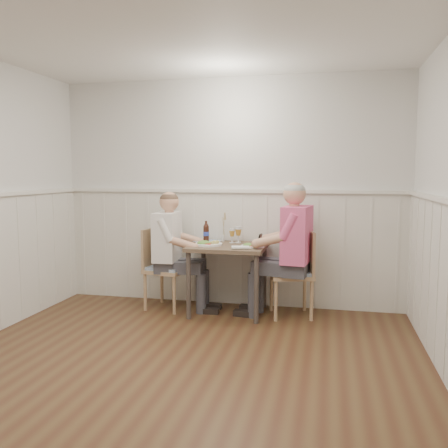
% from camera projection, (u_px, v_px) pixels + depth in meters
% --- Properties ---
extents(ground_plane, '(4.50, 4.50, 0.00)m').
position_uv_depth(ground_plane, '(165.00, 385.00, 3.42)').
color(ground_plane, '#482A19').
extents(room_shell, '(4.04, 4.54, 2.60)m').
position_uv_depth(room_shell, '(162.00, 174.00, 3.25)').
color(room_shell, silver).
rests_on(room_shell, ground).
extents(wainscot, '(4.00, 4.49, 1.34)m').
position_uv_depth(wainscot, '(192.00, 272.00, 4.01)').
color(wainscot, silver).
rests_on(wainscot, ground).
extents(dining_table, '(0.81, 0.70, 0.75)m').
position_uv_depth(dining_table, '(228.00, 255.00, 5.12)').
color(dining_table, brown).
rests_on(dining_table, ground).
extents(chair_right, '(0.52, 0.52, 0.92)m').
position_uv_depth(chair_right, '(296.00, 270.00, 5.04)').
color(chair_right, '#9D6D51').
rests_on(chair_right, ground).
extents(chair_left, '(0.50, 0.50, 0.90)m').
position_uv_depth(chair_left, '(163.00, 265.00, 5.34)').
color(chair_left, '#9D6D51').
rests_on(chair_left, ground).
extents(man_in_pink, '(0.71, 0.50, 1.46)m').
position_uv_depth(man_in_pink, '(292.00, 261.00, 4.93)').
color(man_in_pink, '#3F3F47').
rests_on(man_in_pink, ground).
extents(diner_cream, '(0.64, 0.44, 1.34)m').
position_uv_depth(diner_cream, '(171.00, 260.00, 5.26)').
color(diner_cream, '#3F3F47').
rests_on(diner_cream, ground).
extents(plate_man, '(0.25, 0.25, 0.06)m').
position_uv_depth(plate_man, '(252.00, 245.00, 4.97)').
color(plate_man, white).
rests_on(plate_man, dining_table).
extents(plate_diner, '(0.30, 0.30, 0.08)m').
position_uv_depth(plate_diner, '(207.00, 243.00, 5.09)').
color(plate_diner, white).
rests_on(plate_diner, dining_table).
extents(beer_glass_a, '(0.07, 0.07, 0.18)m').
position_uv_depth(beer_glass_a, '(238.00, 232.00, 5.27)').
color(beer_glass_a, silver).
rests_on(beer_glass_a, dining_table).
extents(beer_glass_b, '(0.07, 0.07, 0.16)m').
position_uv_depth(beer_glass_b, '(232.00, 233.00, 5.26)').
color(beer_glass_b, silver).
rests_on(beer_glass_b, dining_table).
extents(beer_bottle, '(0.07, 0.07, 0.24)m').
position_uv_depth(beer_bottle, '(206.00, 232.00, 5.36)').
color(beer_bottle, black).
rests_on(beer_bottle, dining_table).
extents(rolled_napkin, '(0.18, 0.07, 0.04)m').
position_uv_depth(rolled_napkin, '(240.00, 248.00, 4.81)').
color(rolled_napkin, white).
rests_on(rolled_napkin, dining_table).
extents(grass_vase, '(0.04, 0.04, 0.35)m').
position_uv_depth(grass_vase, '(223.00, 228.00, 5.37)').
color(grass_vase, silver).
rests_on(grass_vase, dining_table).
extents(gingham_mat, '(0.31, 0.26, 0.01)m').
position_uv_depth(gingham_mat, '(208.00, 241.00, 5.40)').
color(gingham_mat, '#4F7DB7').
rests_on(gingham_mat, dining_table).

